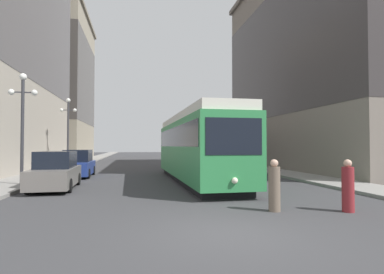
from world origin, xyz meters
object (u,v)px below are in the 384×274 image
at_px(parked_car_left_mid, 56,172).
at_px(lamp_post_left_far, 68,123).
at_px(transit_bus, 198,147).
at_px(lamp_post_left_near, 23,111).
at_px(streetcar, 195,146).
at_px(pedestrian_crossing_near, 348,187).
at_px(pedestrian_crossing_far, 274,187).
at_px(parked_car_left_near, 78,164).

relative_size(parked_car_left_mid, lamp_post_left_far, 0.78).
distance_m(transit_bus, parked_car_left_mid, 18.52).
bearing_deg(parked_car_left_mid, lamp_post_left_near, 147.01).
bearing_deg(streetcar, parked_car_left_mid, -166.36).
xyz_separation_m(transit_bus, parked_car_left_mid, (-10.19, -15.43, -1.10)).
height_order(parked_car_left_mid, lamp_post_left_near, lamp_post_left_near).
height_order(parked_car_left_mid, pedestrian_crossing_near, parked_car_left_mid).
height_order(streetcar, pedestrian_crossing_far, streetcar).
relative_size(parked_car_left_mid, pedestrian_crossing_far, 2.87).
xyz_separation_m(pedestrian_crossing_far, lamp_post_left_near, (-10.05, 7.93, 3.09)).
distance_m(pedestrian_crossing_near, pedestrian_crossing_far, 2.31).
relative_size(lamp_post_left_near, lamp_post_left_far, 0.94).
bearing_deg(lamp_post_left_far, streetcar, -48.76).
bearing_deg(parked_car_left_mid, parked_car_left_near, 87.76).
relative_size(streetcar, parked_car_left_near, 3.13).
height_order(streetcar, lamp_post_left_far, lamp_post_left_far).
bearing_deg(lamp_post_left_near, streetcar, 4.93).
height_order(streetcar, parked_car_left_mid, streetcar).
bearing_deg(pedestrian_crossing_near, transit_bus, -60.26).
bearing_deg(parked_car_left_near, transit_bus, 41.69).
relative_size(parked_car_left_mid, lamp_post_left_near, 0.84).
distance_m(pedestrian_crossing_near, lamp_post_left_near, 15.23).
bearing_deg(parked_car_left_mid, streetcar, 12.57).
xyz_separation_m(streetcar, pedestrian_crossing_near, (3.13, -9.23, -1.33)).
bearing_deg(pedestrian_crossing_far, parked_car_left_mid, -127.44).
bearing_deg(transit_bus, parked_car_left_near, -139.83).
height_order(pedestrian_crossing_far, lamp_post_left_near, lamp_post_left_near).
xyz_separation_m(parked_car_left_mid, pedestrian_crossing_near, (10.40, -7.31, -0.07)).
bearing_deg(pedestrian_crossing_near, parked_car_left_near, -23.05).
distance_m(transit_bus, lamp_post_left_far, 12.65).
xyz_separation_m(lamp_post_left_near, lamp_post_left_far, (0.00, 11.25, 0.23)).
distance_m(transit_bus, pedestrian_crossing_far, 22.35).
bearing_deg(lamp_post_left_far, parked_car_left_mid, -81.28).
distance_m(parked_car_left_mid, pedestrian_crossing_near, 12.71).
height_order(transit_bus, lamp_post_left_near, lamp_post_left_near).
bearing_deg(lamp_post_left_near, transit_bus, 49.77).
relative_size(parked_car_left_near, parked_car_left_mid, 0.94).
relative_size(parked_car_left_mid, pedestrian_crossing_near, 2.87).
height_order(streetcar, transit_bus, streetcar).
relative_size(parked_car_left_near, pedestrian_crossing_near, 2.70).
xyz_separation_m(streetcar, lamp_post_left_far, (-9.17, 10.46, 1.98)).
relative_size(transit_bus, pedestrian_crossing_near, 6.86).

